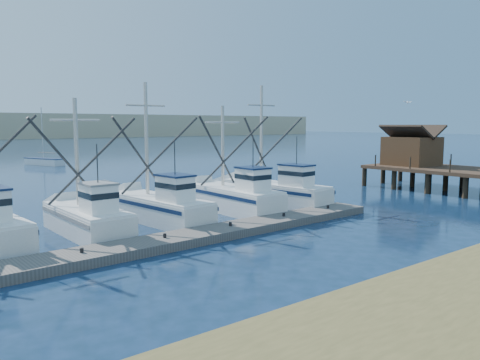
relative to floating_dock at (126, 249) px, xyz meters
name	(u,v)px	position (x,y,z in m)	size (l,w,h in m)	color
ground	(378,254)	(8.97, -6.82, -0.22)	(500.00, 500.00, 0.00)	#0B2134
floating_dock	(126,249)	(0.00, 0.00, 0.00)	(32.65, 2.18, 0.44)	#5B5651
timber_pier	(448,161)	(30.47, 1.64, 2.35)	(7.00, 20.00, 8.00)	black
trawler_fleet	(75,217)	(-0.52, 5.11, 0.75)	(32.28, 8.95, 9.67)	white
sailboat_near	(44,162)	(9.98, 49.72, 0.27)	(4.06, 6.86, 8.10)	white
flying_gull	(408,102)	(27.10, 3.64, 7.37)	(1.07, 0.20, 0.20)	white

